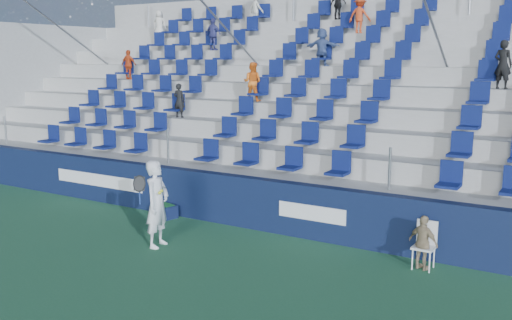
# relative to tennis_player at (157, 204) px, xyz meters

# --- Properties ---
(ground) EXTENTS (70.00, 70.00, 0.00)m
(ground) POSITION_rel_tennis_player_xyz_m (1.11, -0.96, -0.93)
(ground) COLOR #2C6841
(ground) RESTS_ON ground
(sponsor_wall) EXTENTS (24.00, 0.32, 1.20)m
(sponsor_wall) POSITION_rel_tennis_player_xyz_m (1.12, 2.19, -0.33)
(sponsor_wall) COLOR #101A3B
(sponsor_wall) RESTS_ON ground
(grandstand) EXTENTS (24.00, 8.17, 6.63)m
(grandstand) POSITION_rel_tennis_player_xyz_m (1.11, 7.29, 1.21)
(grandstand) COLOR #AAAAA5
(grandstand) RESTS_ON ground
(tennis_player) EXTENTS (0.69, 0.74, 1.85)m
(tennis_player) POSITION_rel_tennis_player_xyz_m (0.00, 0.00, 0.00)
(tennis_player) COLOR silver
(tennis_player) RESTS_ON ground
(line_judge_chair) EXTENTS (0.41, 0.42, 0.91)m
(line_judge_chair) POSITION_rel_tennis_player_xyz_m (5.17, 1.69, -0.41)
(line_judge_chair) COLOR white
(line_judge_chair) RESTS_ON ground
(line_judge) EXTENTS (0.67, 0.45, 1.05)m
(line_judge) POSITION_rel_tennis_player_xyz_m (5.17, 1.54, -0.40)
(line_judge) COLOR tan
(line_judge) RESTS_ON ground
(ball_bin) EXTENTS (0.68, 0.54, 0.34)m
(ball_bin) POSITION_rel_tennis_player_xyz_m (-1.32, 1.79, -0.74)
(ball_bin) COLOR #0E1736
(ball_bin) RESTS_ON ground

